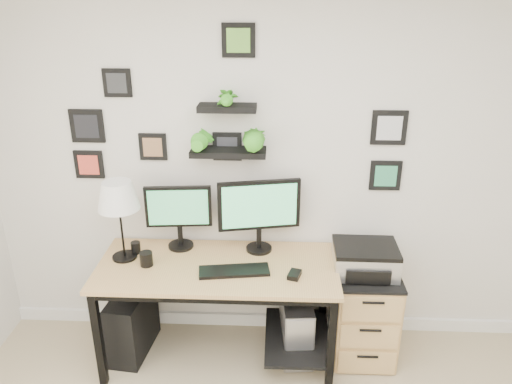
# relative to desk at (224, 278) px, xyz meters

# --- Properties ---
(room) EXTENTS (4.00, 4.00, 4.00)m
(room) POSITION_rel_desk_xyz_m (0.33, 0.32, -0.58)
(room) COLOR tan
(room) RESTS_ON ground
(desk) EXTENTS (1.60, 0.70, 0.75)m
(desk) POSITION_rel_desk_xyz_m (0.00, 0.00, 0.00)
(desk) COLOR tan
(desk) RESTS_ON ground
(monitor_left) EXTENTS (0.46, 0.19, 0.47)m
(monitor_left) POSITION_rel_desk_xyz_m (-0.32, 0.20, 0.40)
(monitor_left) COLOR black
(monitor_left) RESTS_ON desk
(monitor_right) EXTENTS (0.56, 0.21, 0.52)m
(monitor_right) POSITION_rel_desk_xyz_m (0.24, 0.18, 0.43)
(monitor_right) COLOR black
(monitor_right) RESTS_ON desk
(keyboard) EXTENTS (0.47, 0.21, 0.02)m
(keyboard) POSITION_rel_desk_xyz_m (0.09, -0.12, 0.14)
(keyboard) COLOR black
(keyboard) RESTS_ON desk
(mouse) EXTENTS (0.10, 0.12, 0.03)m
(mouse) POSITION_rel_desk_xyz_m (0.47, -0.16, 0.14)
(mouse) COLOR black
(mouse) RESTS_ON desk
(table_lamp) EXTENTS (0.27, 0.27, 0.56)m
(table_lamp) POSITION_rel_desk_xyz_m (-0.68, 0.04, 0.57)
(table_lamp) COLOR black
(table_lamp) RESTS_ON desk
(mug) EXTENTS (0.09, 0.09, 0.10)m
(mug) POSITION_rel_desk_xyz_m (-0.50, -0.06, 0.17)
(mug) COLOR black
(mug) RESTS_ON desk
(pen_cup) EXTENTS (0.06, 0.06, 0.08)m
(pen_cup) POSITION_rel_desk_xyz_m (-0.62, 0.10, 0.17)
(pen_cup) COLOR black
(pen_cup) RESTS_ON desk
(pc_tower_black) EXTENTS (0.27, 0.50, 0.48)m
(pc_tower_black) POSITION_rel_desk_xyz_m (-0.66, 0.00, -0.39)
(pc_tower_black) COLOR black
(pc_tower_black) RESTS_ON ground
(pc_tower_grey) EXTENTS (0.24, 0.47, 0.45)m
(pc_tower_grey) POSITION_rel_desk_xyz_m (0.51, 0.03, -0.40)
(pc_tower_grey) COLOR gray
(pc_tower_grey) RESTS_ON ground
(file_cabinet) EXTENTS (0.43, 0.53, 0.67)m
(file_cabinet) POSITION_rel_desk_xyz_m (0.98, 0.06, -0.29)
(file_cabinet) COLOR tan
(file_cabinet) RESTS_ON ground
(printer) EXTENTS (0.43, 0.35, 0.19)m
(printer) POSITION_rel_desk_xyz_m (0.96, 0.06, 0.14)
(printer) COLOR silver
(printer) RESTS_ON file_cabinet
(wall_decor) EXTENTS (2.26, 0.18, 1.09)m
(wall_decor) POSITION_rel_desk_xyz_m (0.02, 0.26, 1.00)
(wall_decor) COLOR black
(wall_decor) RESTS_ON ground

